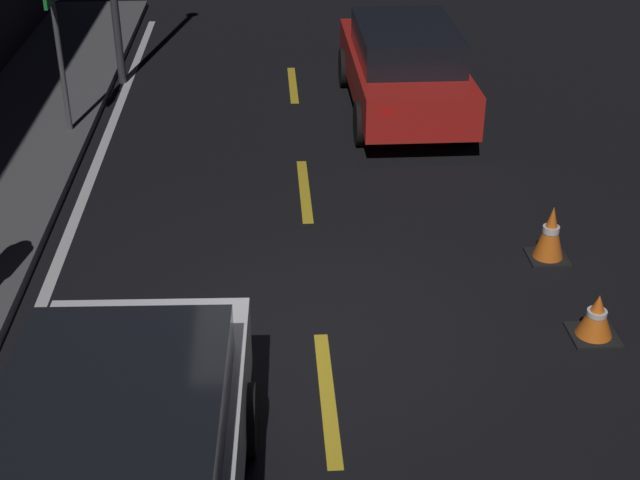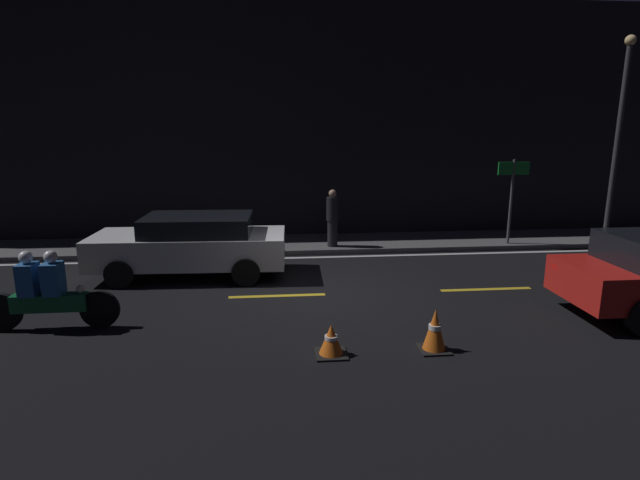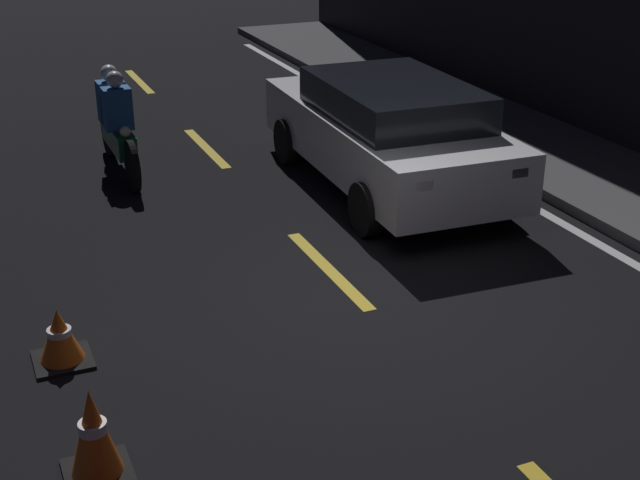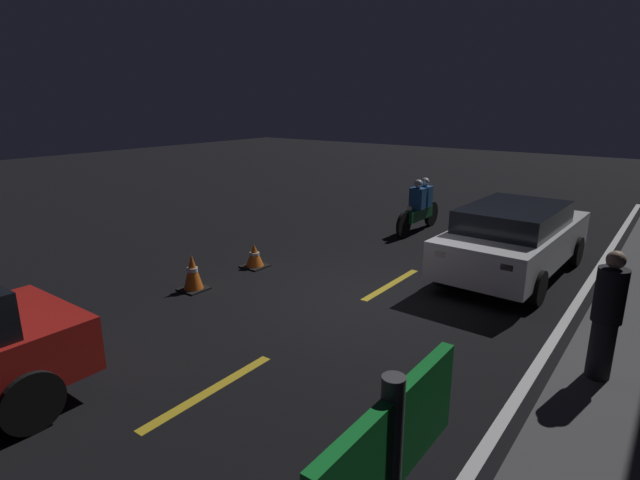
% 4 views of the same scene
% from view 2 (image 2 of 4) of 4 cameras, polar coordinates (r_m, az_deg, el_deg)
% --- Properties ---
extents(ground_plane, '(56.00, 56.00, 0.00)m').
position_cam_2_polar(ground_plane, '(10.51, 0.57, -6.24)').
color(ground_plane, black).
extents(raised_curb, '(28.00, 2.12, 0.14)m').
position_cam_2_polar(raised_curb, '(14.63, -1.20, -0.43)').
color(raised_curb, '#4C4C4F').
rests_on(raised_curb, ground).
extents(building_front, '(28.00, 0.30, 7.10)m').
position_cam_2_polar(building_front, '(15.44, -1.60, 13.31)').
color(building_front, black).
rests_on(building_front, ground).
extents(lane_dash_b, '(2.00, 0.14, 0.01)m').
position_cam_2_polar(lane_dash_b, '(11.36, -28.40, -6.35)').
color(lane_dash_b, gold).
rests_on(lane_dash_b, ground).
extents(lane_dash_c, '(2.00, 0.14, 0.01)m').
position_cam_2_polar(lane_dash_c, '(10.45, -4.92, -6.37)').
color(lane_dash_c, gold).
rests_on(lane_dash_c, ground).
extents(lane_dash_d, '(2.00, 0.14, 0.01)m').
position_cam_2_polar(lane_dash_d, '(11.40, 18.43, -5.36)').
color(lane_dash_d, gold).
rests_on(lane_dash_d, ground).
extents(lane_solid_kerb, '(25.20, 0.14, 0.01)m').
position_cam_2_polar(lane_solid_kerb, '(13.38, -0.78, -2.00)').
color(lane_solid_kerb, silver).
rests_on(lane_solid_kerb, ground).
extents(sedan_white, '(4.46, 2.02, 1.43)m').
position_cam_2_polar(sedan_white, '(11.98, -14.45, -0.40)').
color(sedan_white, silver).
rests_on(sedan_white, ground).
extents(motorcycle, '(2.30, 0.36, 1.41)m').
position_cam_2_polar(motorcycle, '(9.77, -28.92, -5.33)').
color(motorcycle, black).
rests_on(motorcycle, ground).
extents(traffic_cone_near, '(0.49, 0.49, 0.50)m').
position_cam_2_polar(traffic_cone_near, '(7.80, 1.28, -11.38)').
color(traffic_cone_near, black).
rests_on(traffic_cone_near, ground).
extents(traffic_cone_mid, '(0.47, 0.47, 0.68)m').
position_cam_2_polar(traffic_cone_mid, '(8.11, 12.98, -10.02)').
color(traffic_cone_mid, black).
rests_on(traffic_cone_mid, ground).
extents(pedestrian, '(0.34, 0.34, 1.60)m').
position_cam_2_polar(pedestrian, '(13.90, 1.44, 2.55)').
color(pedestrian, black).
rests_on(pedestrian, raised_curb).
extents(shop_sign, '(0.90, 0.08, 2.40)m').
position_cam_2_polar(shop_sign, '(15.11, 21.13, 5.89)').
color(shop_sign, '#4C4C51').
rests_on(shop_sign, raised_curb).
extents(street_lamp, '(0.28, 0.28, 5.76)m').
position_cam_2_polar(street_lamp, '(16.01, 30.93, 10.38)').
color(street_lamp, '#333338').
rests_on(street_lamp, ground).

